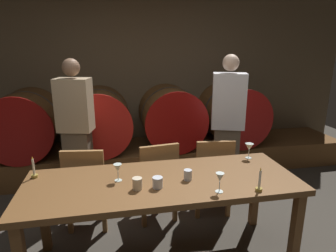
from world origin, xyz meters
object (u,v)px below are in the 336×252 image
object	(u,v)px
wine_barrel_far_left	(26,123)
cup_center	(158,182)
candle_left	(34,172)
chair_left	(87,184)
guest_left	(77,131)
cup_left	(137,184)
guest_right	(227,126)
wine_glass_left	(118,169)
wine_glass_center	(220,178)
wine_barrel_center_left	(100,120)
dining_table	(163,188)
wine_barrel_center_right	(171,116)
candle_right	(259,185)
chair_center	(157,177)
wine_barrel_far_right	(231,113)
chair_right	(212,172)
cup_right	(188,175)
wine_glass_right	(249,147)

from	to	relation	value
wine_barrel_far_left	cup_center	size ratio (longest dim) A/B	10.91
wine_barrel_far_left	candle_left	bearing A→B (deg)	-74.07
chair_left	guest_left	xyz separation A→B (m)	(-0.13, 0.63, 0.37)
wine_barrel_far_left	chair_left	size ratio (longest dim) A/B	1.06
candle_left	cup_left	bearing A→B (deg)	-24.26
guest_right	wine_glass_left	size ratio (longest dim) A/B	12.10
wine_barrel_far_left	guest_right	distance (m)	2.67
chair_left	guest_right	xyz separation A→B (m)	(1.63, 0.40, 0.40)
wine_barrel_far_left	wine_glass_left	distance (m)	2.24
chair_left	wine_glass_center	xyz separation A→B (m)	(1.04, -0.91, 0.39)
wine_barrel_center_left	chair_left	size ratio (longest dim) A/B	1.06
wine_glass_center	dining_table	bearing A→B (deg)	143.26
wine_barrel_far_left	candle_left	distance (m)	1.79
wine_barrel_center_right	dining_table	xyz separation A→B (m)	(-0.48, -1.97, -0.11)
guest_left	candle_right	distance (m)	2.15
wine_barrel_center_right	dining_table	size ratio (longest dim) A/B	0.42
wine_glass_center	chair_center	bearing A→B (deg)	109.71
wine_barrel_far_right	wine_barrel_far_left	bearing A→B (deg)	180.00
wine_barrel_far_right	dining_table	bearing A→B (deg)	-126.09
wine_barrel_far_left	cup_left	xyz separation A→B (m)	(1.30, -2.09, 0.01)
wine_barrel_center_left	chair_center	bearing A→B (deg)	-65.82
wine_glass_left	chair_right	bearing A→B (deg)	29.94
guest_right	wine_glass_left	bearing A→B (deg)	54.76
wine_glass_left	cup_center	xyz separation A→B (m)	(0.29, -0.18, -0.06)
wine_barrel_far_left	guest_right	world-z (taller)	guest_right
guest_right	wine_glass_left	xyz separation A→B (m)	(-1.33, -0.97, -0.01)
wine_barrel_far_right	chair_right	size ratio (longest dim) A/B	1.06
wine_barrel_center_left	wine_barrel_far_right	size ratio (longest dim) A/B	1.00
dining_table	chair_center	bearing A→B (deg)	85.49
wine_barrel_center_left	wine_glass_center	world-z (taller)	wine_barrel_center_left
chair_right	wine_barrel_far_left	bearing A→B (deg)	-25.64
cup_left	wine_barrel_center_left	bearing A→B (deg)	99.06
cup_center	chair_left	bearing A→B (deg)	128.47
wine_barrel_center_left	wine_barrel_center_right	world-z (taller)	same
cup_center	cup_right	size ratio (longest dim) A/B	1.00
wine_barrel_center_left	wine_glass_center	distance (m)	2.43
guest_right	candle_right	xyz separation A→B (m)	(-0.30, -1.35, -0.06)
wine_glass_left	candle_left	bearing A→B (deg)	164.18
wine_barrel_center_right	chair_left	world-z (taller)	wine_barrel_center_right
cup_left	cup_center	size ratio (longest dim) A/B	1.07
guest_right	wine_glass_center	size ratio (longest dim) A/B	11.44
chair_right	candle_right	bearing A→B (deg)	96.15
chair_left	guest_left	bearing A→B (deg)	-69.96
dining_table	wine_glass_right	size ratio (longest dim) A/B	14.94
dining_table	wine_glass_center	bearing A→B (deg)	-36.74
wine_barrel_far_right	candle_right	world-z (taller)	wine_barrel_far_right
chair_center	wine_glass_left	bearing A→B (deg)	47.70
dining_table	candle_left	world-z (taller)	candle_left
wine_barrel_center_left	wine_glass_left	distance (m)	1.93
wine_barrel_center_right	cup_left	size ratio (longest dim) A/B	10.15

